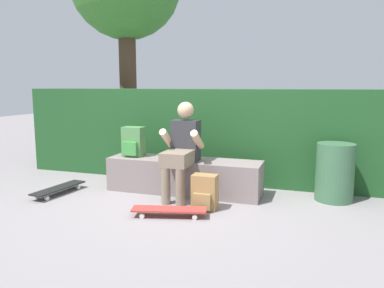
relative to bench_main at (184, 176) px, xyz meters
name	(u,v)px	position (x,y,z in m)	size (l,w,h in m)	color
ground_plane	(176,199)	(0.00, -0.31, -0.22)	(24.00, 24.00, 0.00)	gray
bench_main	(184,176)	(0.00, 0.00, 0.00)	(2.02, 0.51, 0.44)	gray
person_skater	(182,147)	(0.05, -0.22, 0.42)	(0.49, 0.62, 1.19)	#333338
skateboard_near_person	(169,210)	(0.16, -0.94, -0.15)	(0.82, 0.40, 0.09)	#BC3833
skateboard_beside_bench	(59,188)	(-1.51, -0.59, -0.15)	(0.29, 0.82, 0.09)	black
backpack_on_bench	(133,142)	(-0.73, -0.01, 0.41)	(0.28, 0.23, 0.40)	#51894C
backpack_on_ground	(205,193)	(0.46, -0.58, -0.03)	(0.28, 0.23, 0.40)	#A37A47
hedge_row	(227,135)	(0.37, 0.86, 0.45)	(6.39, 0.66, 1.34)	#1F4E24
trash_bin	(335,172)	(1.86, 0.24, 0.13)	(0.45, 0.45, 0.71)	#3D6B47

